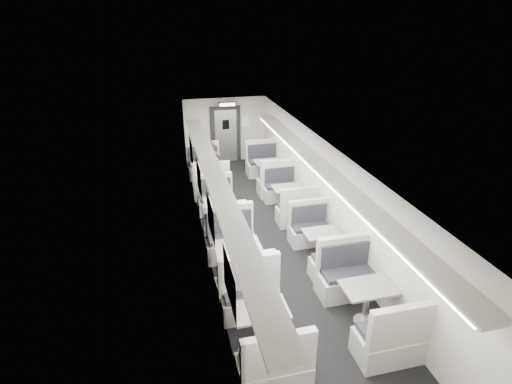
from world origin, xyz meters
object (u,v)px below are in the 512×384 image
booth_left_a (207,175)px  booth_right_d (366,304)px  booth_right_c (321,245)px  vestibule_door (226,135)px  booth_right_a (269,172)px  exit_sign (227,104)px  booth_left_b (220,212)px  booth_left_c (238,261)px  booth_right_b (288,199)px  booth_left_d (260,327)px  passenger (212,167)px

booth_left_a → booth_right_d: (2.00, -6.91, 0.01)m
booth_right_c → vestibule_door: (-1.00, 6.98, 0.68)m
booth_left_a → vestibule_door: bearing=65.5°
booth_right_a → exit_sign: bearing=116.7°
booth_right_c → vestibule_door: vestibule_door is taller
booth_left_b → booth_left_c: booth_left_c is taller
booth_left_c → booth_right_d: booth_left_c is taller
booth_right_a → booth_right_b: 1.99m
booth_right_d → exit_sign: 8.88m
booth_left_b → booth_right_a: bearing=49.5°
booth_left_d → passenger: (0.13, 6.66, 0.41)m
booth_left_a → booth_left_d: booth_left_a is taller
booth_left_d → exit_sign: (1.00, 8.71, 1.88)m
booth_right_b → booth_left_a: bearing=131.3°
booth_left_b → passenger: bearing=86.6°
booth_left_a → booth_left_c: booth_left_c is taller
booth_right_a → booth_right_c: bearing=-90.0°
booth_left_b → booth_right_c: bearing=-47.3°
booth_left_b → booth_left_d: size_ratio=0.92×
booth_left_b → booth_left_c: 2.44m
booth_left_c → booth_right_c: size_ratio=1.16×
booth_right_b → vestibule_door: (-1.00, 4.47, 0.67)m
passenger → booth_left_d: bearing=-71.0°
booth_left_d → vestibule_door: vestibule_door is taller
booth_left_a → passenger: size_ratio=1.39×
booth_left_a → exit_sign: size_ratio=3.62×
booth_left_c → passenger: size_ratio=1.45×
passenger → booth_left_b: bearing=-73.2°
booth_left_a → booth_left_d: (0.00, -7.01, -0.00)m
booth_left_b → passenger: 2.32m
booth_left_b → booth_left_d: (0.00, -4.38, 0.03)m
booth_right_a → exit_sign: exit_sign is taller
booth_right_a → booth_right_c: booth_right_a is taller
passenger → booth_left_c: bearing=-71.5°
booth_left_b → booth_right_c: (2.00, -2.16, -0.01)m
booth_right_c → vestibule_door: 7.08m
booth_right_d → vestibule_door: bearing=96.3°
booth_right_c → booth_left_a: bearing=112.7°
booth_left_b → booth_right_d: 4.73m
booth_left_a → booth_right_a: booth_right_a is taller
exit_sign → booth_left_d: bearing=-96.5°
passenger → booth_right_d: bearing=-54.0°
booth_right_a → booth_right_c: (0.00, -4.50, -0.05)m
booth_right_b → booth_right_c: booth_right_b is taller
booth_left_b → booth_right_b: bearing=9.9°
booth_left_a → booth_right_c: size_ratio=1.11×
booth_right_a → passenger: 1.91m
booth_left_b → booth_right_d: bearing=-65.0°
booth_left_a → booth_right_c: (2.00, -4.79, -0.04)m
booth_right_a → exit_sign: (-1.00, 1.99, 1.87)m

